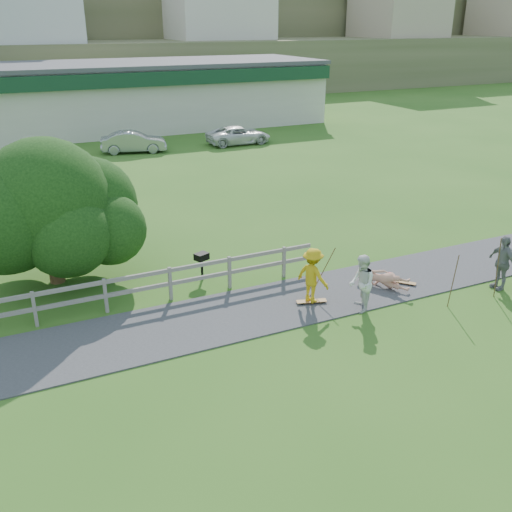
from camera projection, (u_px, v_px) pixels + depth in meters
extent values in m
plane|color=#305F1B|center=(275.00, 334.00, 15.98)|extent=(260.00, 260.00, 0.00)
cube|color=#323234|center=(253.00, 310.00, 17.22)|extent=(34.00, 3.00, 0.04)
cube|color=#68615B|center=(35.00, 309.00, 16.16)|extent=(0.10, 0.10, 1.10)
cube|color=#68615B|center=(106.00, 296.00, 16.95)|extent=(0.10, 0.10, 1.10)
cube|color=#68615B|center=(170.00, 284.00, 17.74)|extent=(0.10, 0.10, 1.10)
cube|color=#68615B|center=(229.00, 272.00, 18.52)|extent=(0.10, 0.10, 1.10)
cube|color=#68615B|center=(284.00, 262.00, 19.31)|extent=(0.10, 0.10, 1.10)
cube|color=#68615B|center=(87.00, 285.00, 16.58)|extent=(15.00, 0.08, 0.12)
cube|color=#68615B|center=(88.00, 299.00, 16.75)|extent=(15.00, 0.08, 0.12)
cube|color=#BDB8A6|center=(123.00, 97.00, 45.89)|extent=(32.00, 10.00, 4.80)
cube|color=#153922|center=(137.00, 80.00, 40.85)|extent=(32.00, 0.60, 1.00)
cube|color=#49494E|center=(120.00, 64.00, 44.91)|extent=(32.50, 10.50, 0.30)
cube|color=#4C5331|center=(42.00, 72.00, 60.80)|extent=(220.00, 14.00, 6.00)
cube|color=beige|center=(33.00, 6.00, 58.31)|extent=(10.00, 9.00, 7.00)
cube|color=#4C5331|center=(26.00, 35.00, 70.33)|extent=(220.00, 14.00, 13.00)
cube|color=#4C5331|center=(13.00, 2.00, 79.66)|extent=(220.00, 14.00, 21.00)
imported|color=#BD9711|center=(312.00, 278.00, 17.33)|extent=(1.03, 1.28, 1.74)
imported|color=tan|center=(383.00, 279.00, 18.60)|extent=(1.74, 1.27, 0.65)
imported|color=silver|center=(362.00, 284.00, 16.94)|extent=(0.96, 1.06, 1.78)
imported|color=slate|center=(502.00, 262.00, 18.37)|extent=(0.50, 1.09, 1.82)
imported|color=gray|center=(134.00, 142.00, 37.65)|extent=(4.48, 2.44, 1.40)
imported|color=silver|center=(239.00, 135.00, 40.24)|extent=(4.57, 2.12, 1.27)
sphere|color=red|center=(390.00, 276.00, 19.19)|extent=(0.30, 0.30, 0.30)
cylinder|color=brown|center=(323.00, 270.00, 17.89)|extent=(0.03, 0.03, 1.78)
cylinder|color=brown|center=(453.00, 281.00, 17.21)|extent=(0.03, 0.03, 1.69)
cylinder|color=brown|center=(497.00, 268.00, 17.71)|extent=(0.03, 0.03, 2.02)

